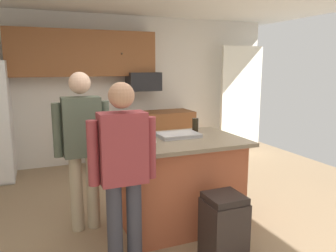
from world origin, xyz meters
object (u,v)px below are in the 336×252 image
mug_ceramic_white (146,132)px  glass_stout_tall (195,125)px  person_host_foreground (82,141)px  glass_short_whisky (146,135)px  glass_pilsner (136,138)px  trash_bin (224,227)px  microwave_over_range (143,82)px  mug_blue_stoneware (148,143)px  kitchen_island (178,181)px  person_guest_by_door (123,166)px  serving_tray (178,135)px

mug_ceramic_white → glass_stout_tall: (0.59, -0.02, 0.03)m
person_host_foreground → glass_short_whisky: (0.57, -0.35, 0.09)m
person_host_foreground → glass_pilsner: bearing=-25.0°
mug_ceramic_white → trash_bin: 1.30m
glass_stout_tall → microwave_over_range: bearing=87.3°
glass_stout_tall → glass_short_whisky: bearing=-156.7°
mug_blue_stoneware → microwave_over_range: bearing=72.8°
glass_short_whisky → person_host_foreground: bearing=148.8°
microwave_over_range → glass_stout_tall: size_ratio=3.34×
person_host_foreground → mug_ceramic_white: person_host_foreground is taller
kitchen_island → trash_bin: (0.10, -0.77, -0.19)m
kitchen_island → glass_short_whisky: glass_short_whisky is taller
trash_bin → glass_stout_tall: bearing=78.0°
person_guest_by_door → mug_ceramic_white: bearing=22.9°
microwave_over_range → serving_tray: (-0.39, -2.39, -0.47)m
kitchen_island → glass_short_whisky: 0.68m
person_host_foreground → serving_tray: 1.01m
glass_pilsner → trash_bin: bearing=-47.0°
glass_pilsner → person_guest_by_door: bearing=-119.1°
person_host_foreground → person_guest_by_door: (0.21, -0.84, -0.04)m
glass_pilsner → serving_tray: 0.58m
kitchen_island → person_host_foreground: size_ratio=0.80×
mug_blue_stoneware → glass_pilsner: bearing=121.8°
kitchen_island → glass_short_whisky: bearing=-169.8°
mug_ceramic_white → serving_tray: 0.35m
mug_blue_stoneware → glass_short_whisky: glass_short_whisky is taller
serving_tray → person_host_foreground: bearing=169.1°
mug_ceramic_white → glass_short_whisky: bearing=-108.7°
mug_ceramic_white → trash_bin: (0.38, -1.02, -0.71)m
microwave_over_range → mug_blue_stoneware: (-0.84, -2.73, -0.44)m
serving_tray → mug_ceramic_white: bearing=152.4°
microwave_over_range → glass_stout_tall: (-0.11, -2.25, -0.40)m
mug_ceramic_white → kitchen_island: bearing=-41.8°
serving_tray → glass_stout_tall: bearing=27.5°
mug_blue_stoneware → serving_tray: size_ratio=0.29×
person_host_foreground → mug_blue_stoneware: 0.75m
glass_stout_tall → serving_tray: glass_stout_tall is taller
person_host_foreground → glass_stout_tall: bearing=14.0°
glass_short_whisky → serving_tray: size_ratio=0.38×
microwave_over_range → glass_short_whisky: bearing=-107.6°
person_host_foreground → mug_ceramic_white: 0.68m
kitchen_island → mug_blue_stoneware: size_ratio=10.34×
glass_pilsner → mug_blue_stoneware: glass_pilsner is taller
microwave_over_range → person_host_foreground: (-1.38, -2.20, -0.49)m
microwave_over_range → glass_short_whisky: microwave_over_range is taller
person_guest_by_door → trash_bin: (0.85, -0.20, -0.62)m
glass_pilsner → glass_stout_tall: 0.89m
glass_pilsner → trash_bin: (0.61, -0.65, -0.73)m
microwave_over_range → mug_ceramic_white: size_ratio=4.37×
mug_blue_stoneware → glass_short_whisky: 0.19m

